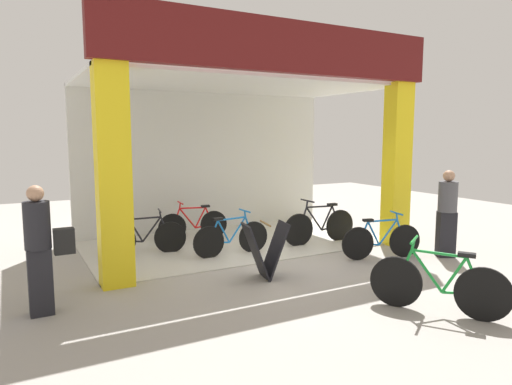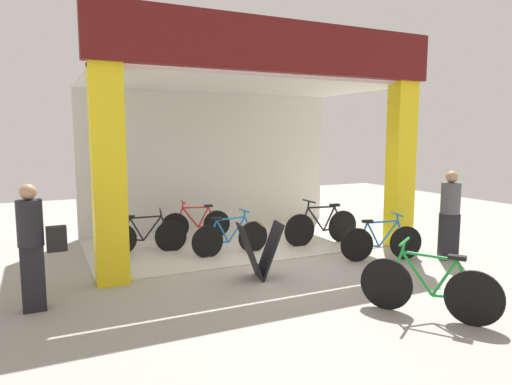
% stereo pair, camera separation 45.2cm
% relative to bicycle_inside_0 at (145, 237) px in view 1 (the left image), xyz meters
% --- Properties ---
extents(ground_plane, '(20.20, 20.20, 0.00)m').
position_rel_bicycle_inside_0_xyz_m(ground_plane, '(1.97, -1.57, -0.34)').
color(ground_plane, '#9E9991').
rests_on(ground_plane, ground).
extents(shop_facade, '(6.30, 3.62, 4.14)m').
position_rel_bicycle_inside_0_xyz_m(shop_facade, '(1.97, 0.11, 1.87)').
color(shop_facade, beige).
rests_on(shop_facade, ground).
extents(bicycle_inside_0, '(1.51, 0.43, 0.84)m').
position_rel_bicycle_inside_0_xyz_m(bicycle_inside_0, '(0.00, 0.00, 0.00)').
color(bicycle_inside_0, black).
rests_on(bicycle_inside_0, ground).
extents(bicycle_inside_1, '(1.71, 0.47, 0.94)m').
position_rel_bicycle_inside_0_xyz_m(bicycle_inside_1, '(3.43, -0.83, 0.04)').
color(bicycle_inside_1, black).
rests_on(bicycle_inside_1, ground).
extents(bicycle_inside_2, '(1.51, 0.42, 0.83)m').
position_rel_bicycle_inside_0_xyz_m(bicycle_inside_2, '(1.26, 0.77, -0.00)').
color(bicycle_inside_2, black).
rests_on(bicycle_inside_2, ground).
extents(bicycle_inside_3, '(1.53, 0.42, 0.84)m').
position_rel_bicycle_inside_0_xyz_m(bicycle_inside_3, '(1.41, -0.81, -0.00)').
color(bicycle_inside_3, black).
rests_on(bicycle_inside_3, ground).
extents(bicycle_parked_0, '(1.50, 0.50, 0.85)m').
position_rel_bicycle_inside_0_xyz_m(bicycle_parked_0, '(3.72, -2.31, 0.00)').
color(bicycle_parked_0, black).
rests_on(bicycle_parked_0, ground).
extents(bicycle_parked_1, '(0.98, 1.44, 0.94)m').
position_rel_bicycle_inside_0_xyz_m(bicycle_parked_1, '(2.50, -4.61, 0.04)').
color(bicycle_parked_1, black).
rests_on(bicycle_parked_1, ground).
extents(sandwich_board_sign, '(0.75, 0.57, 0.90)m').
position_rel_bicycle_inside_0_xyz_m(sandwich_board_sign, '(1.29, -2.31, 0.11)').
color(sandwich_board_sign, black).
rests_on(sandwich_board_sign, ground).
extents(pedestrian_0, '(0.46, 0.46, 1.61)m').
position_rel_bicycle_inside_0_xyz_m(pedestrian_0, '(4.88, -2.76, 0.49)').
color(pedestrian_0, black).
rests_on(pedestrian_0, ground).
extents(pedestrian_1, '(0.58, 0.32, 1.64)m').
position_rel_bicycle_inside_0_xyz_m(pedestrian_1, '(-1.89, -2.25, 0.50)').
color(pedestrian_1, black).
rests_on(pedestrian_1, ground).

